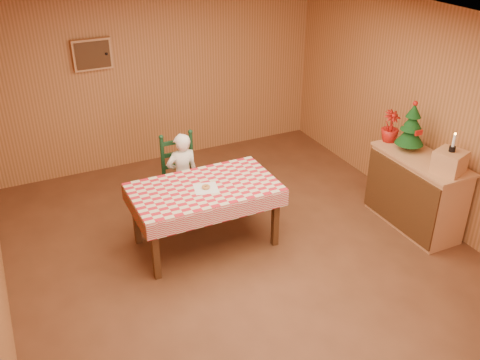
{
  "coord_description": "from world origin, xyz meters",
  "views": [
    {
      "loc": [
        -2.18,
        -4.36,
        3.69
      ],
      "look_at": [
        0.0,
        0.2,
        0.95
      ],
      "focal_mm": 40.0,
      "sensor_mm": 36.0,
      "label": 1
    }
  ],
  "objects_px": {
    "storage_bin": "(422,217)",
    "shelf_unit": "(416,192)",
    "seated_child": "(183,175)",
    "dining_table": "(204,193)",
    "crate": "(450,162)",
    "christmas_tree": "(411,128)",
    "ladder_chair": "(181,177)"
  },
  "relations": [
    {
      "from": "shelf_unit",
      "to": "storage_bin",
      "type": "height_order",
      "value": "shelf_unit"
    },
    {
      "from": "seated_child",
      "to": "storage_bin",
      "type": "bearing_deg",
      "value": 146.79
    },
    {
      "from": "shelf_unit",
      "to": "christmas_tree",
      "type": "xyz_separation_m",
      "value": [
        0.01,
        0.25,
        0.74
      ]
    },
    {
      "from": "dining_table",
      "to": "storage_bin",
      "type": "bearing_deg",
      "value": -19.76
    },
    {
      "from": "christmas_tree",
      "to": "storage_bin",
      "type": "xyz_separation_m",
      "value": [
        -0.0,
        -0.41,
        -1.01
      ]
    },
    {
      "from": "seated_child",
      "to": "crate",
      "type": "relative_size",
      "value": 3.75
    },
    {
      "from": "seated_child",
      "to": "shelf_unit",
      "type": "distance_m",
      "value": 2.87
    },
    {
      "from": "storage_bin",
      "to": "shelf_unit",
      "type": "bearing_deg",
      "value": 92.37
    },
    {
      "from": "crate",
      "to": "shelf_unit",
      "type": "bearing_deg",
      "value": 91.23
    },
    {
      "from": "ladder_chair",
      "to": "christmas_tree",
      "type": "relative_size",
      "value": 1.74
    },
    {
      "from": "ladder_chair",
      "to": "dining_table",
      "type": "bearing_deg",
      "value": -90.0
    },
    {
      "from": "shelf_unit",
      "to": "storage_bin",
      "type": "relative_size",
      "value": 3.16
    },
    {
      "from": "shelf_unit",
      "to": "storage_bin",
      "type": "bearing_deg",
      "value": -87.63
    },
    {
      "from": "dining_table",
      "to": "crate",
      "type": "relative_size",
      "value": 5.52
    },
    {
      "from": "ladder_chair",
      "to": "seated_child",
      "type": "xyz_separation_m",
      "value": [
        0.0,
        -0.06,
        0.06
      ]
    },
    {
      "from": "shelf_unit",
      "to": "storage_bin",
      "type": "xyz_separation_m",
      "value": [
        0.01,
        -0.16,
        -0.27
      ]
    },
    {
      "from": "seated_child",
      "to": "shelf_unit",
      "type": "bearing_deg",
      "value": 149.38
    },
    {
      "from": "dining_table",
      "to": "storage_bin",
      "type": "relative_size",
      "value": 4.22
    },
    {
      "from": "dining_table",
      "to": "storage_bin",
      "type": "distance_m",
      "value": 2.67
    },
    {
      "from": "christmas_tree",
      "to": "crate",
      "type": "bearing_deg",
      "value": -90.0
    },
    {
      "from": "seated_child",
      "to": "crate",
      "type": "height_order",
      "value": "crate"
    },
    {
      "from": "dining_table",
      "to": "seated_child",
      "type": "height_order",
      "value": "seated_child"
    },
    {
      "from": "dining_table",
      "to": "ladder_chair",
      "type": "bearing_deg",
      "value": 90.0
    },
    {
      "from": "crate",
      "to": "christmas_tree",
      "type": "xyz_separation_m",
      "value": [
        -0.0,
        0.65,
        0.16
      ]
    },
    {
      "from": "dining_table",
      "to": "crate",
      "type": "xyz_separation_m",
      "value": [
        2.47,
        -1.13,
        0.37
      ]
    },
    {
      "from": "christmas_tree",
      "to": "dining_table",
      "type": "bearing_deg",
      "value": 169.04
    },
    {
      "from": "ladder_chair",
      "to": "crate",
      "type": "distance_m",
      "value": 3.18
    },
    {
      "from": "ladder_chair",
      "to": "christmas_tree",
      "type": "bearing_deg",
      "value": -27.1
    },
    {
      "from": "seated_child",
      "to": "crate",
      "type": "distance_m",
      "value": 3.13
    },
    {
      "from": "seated_child",
      "to": "storage_bin",
      "type": "height_order",
      "value": "seated_child"
    },
    {
      "from": "storage_bin",
      "to": "crate",
      "type": "bearing_deg",
      "value": -89.52
    },
    {
      "from": "seated_child",
      "to": "shelf_unit",
      "type": "height_order",
      "value": "seated_child"
    }
  ]
}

